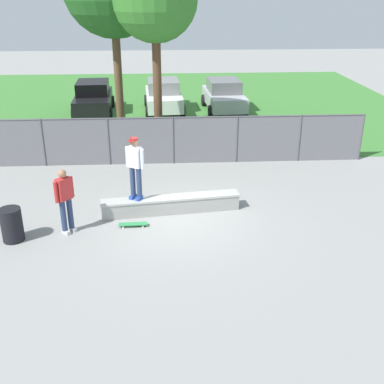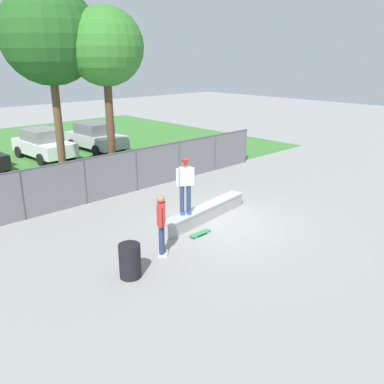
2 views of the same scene
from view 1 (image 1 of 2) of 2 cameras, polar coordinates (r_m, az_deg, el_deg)
ground_plane at (r=13.59m, az=-1.76°, el=-3.51°), size 80.00×80.00×0.00m
grass_strip at (r=27.97m, az=-2.71°, el=10.72°), size 26.35×20.00×0.02m
concrete_ledge at (r=14.02m, az=-2.55°, el=-1.50°), size 4.12×1.01×0.50m
skateboarder at (r=13.49m, az=-6.87°, el=3.20°), size 0.53×0.42×1.84m
skateboard at (r=13.36m, az=-7.10°, el=-3.86°), size 0.81×0.22×0.09m
chainlink_fence at (r=17.76m, az=-2.27°, el=6.46°), size 14.42×0.07×1.80m
tree_near_right at (r=17.91m, az=-4.48°, el=22.02°), size 3.03×3.03×7.31m
car_black at (r=25.80m, az=-11.79°, el=11.06°), size 2.20×4.29×1.66m
car_white at (r=25.78m, az=-3.45°, el=11.49°), size 2.20×4.29×1.66m
car_silver at (r=25.87m, az=3.85°, el=11.52°), size 2.20×4.29×1.66m
bystander at (r=13.01m, az=-15.04°, el=-0.73°), size 0.45×0.47×1.82m
trash_bin at (r=13.26m, az=-20.86°, el=-3.70°), size 0.56×0.56×0.91m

